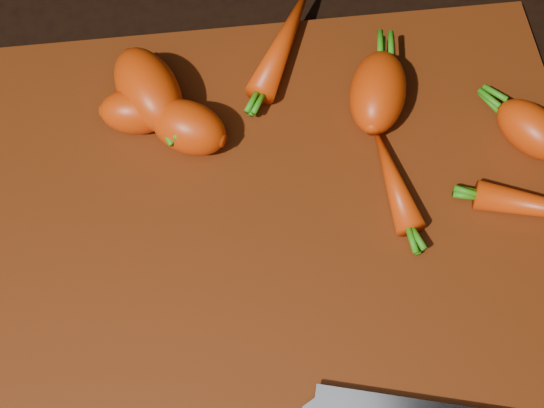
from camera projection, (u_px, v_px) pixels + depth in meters
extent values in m
cube|color=black|center=(273.00, 235.00, 0.60)|extent=(2.00, 2.00, 0.01)
cube|color=#5F2409|center=(273.00, 229.00, 0.59)|extent=(0.50, 0.40, 0.01)
ellipsoid|color=red|center=(189.00, 128.00, 0.60)|extent=(0.08, 0.07, 0.04)
ellipsoid|color=red|center=(148.00, 89.00, 0.61)|extent=(0.08, 0.10, 0.05)
ellipsoid|color=red|center=(378.00, 92.00, 0.61)|extent=(0.07, 0.09, 0.05)
ellipsoid|color=red|center=(136.00, 112.00, 0.61)|extent=(0.06, 0.05, 0.04)
ellipsoid|color=red|center=(532.00, 130.00, 0.60)|extent=(0.07, 0.07, 0.04)
ellipsoid|color=red|center=(285.00, 39.00, 0.65)|extent=(0.08, 0.12, 0.03)
ellipsoid|color=red|center=(393.00, 179.00, 0.59)|extent=(0.03, 0.09, 0.02)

